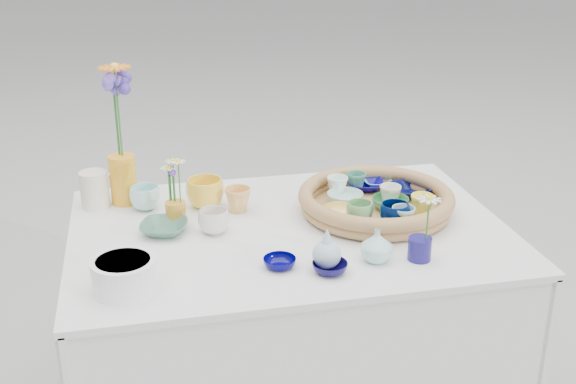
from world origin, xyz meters
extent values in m
imported|color=#09036C|center=(0.30, 0.20, 0.80)|extent=(0.14, 0.14, 0.03)
imported|color=#050A3B|center=(0.42, 0.12, 0.80)|extent=(0.15, 0.15, 0.03)
imported|color=#FFF54D|center=(0.39, -0.03, 0.81)|extent=(0.08, 0.08, 0.06)
imported|color=#3A8A4D|center=(0.32, 0.03, 0.80)|extent=(0.12, 0.12, 0.04)
imported|color=#6BAC6B|center=(0.20, -0.04, 0.81)|extent=(0.10, 0.10, 0.06)
imported|color=#A9DACA|center=(0.20, 0.10, 0.80)|extent=(0.14, 0.14, 0.03)
imported|color=white|center=(0.19, 0.17, 0.81)|extent=(0.07, 0.07, 0.06)
imported|color=silver|center=(0.33, 0.06, 0.81)|extent=(0.09, 0.09, 0.06)
imported|color=#7DE0F9|center=(0.35, 0.22, 0.79)|extent=(0.10, 0.10, 0.02)
imported|color=#00113E|center=(0.29, -0.09, 0.82)|extent=(0.09, 0.09, 0.07)
imported|color=#FFCF69|center=(0.15, 0.00, 0.80)|extent=(0.11, 0.11, 0.03)
imported|color=#9BC6C3|center=(0.31, -0.11, 0.81)|extent=(0.08, 0.08, 0.06)
imported|color=#3E8368|center=(0.26, 0.20, 0.81)|extent=(0.07, 0.07, 0.06)
imported|color=yellow|center=(-0.22, 0.21, 0.81)|extent=(0.12, 0.12, 0.09)
imported|color=#EBAC5C|center=(-0.13, 0.15, 0.80)|extent=(0.11, 0.11, 0.08)
imported|color=#406E58|center=(-0.36, 0.04, 0.78)|extent=(0.17, 0.17, 0.03)
imported|color=silver|center=(-0.22, 0.01, 0.80)|extent=(0.11, 0.11, 0.07)
imported|color=#020050|center=(-0.08, -0.23, 0.78)|extent=(0.11, 0.11, 0.03)
imported|color=#ADE9E5|center=(-0.41, 0.23, 0.80)|extent=(0.10, 0.10, 0.07)
imported|color=#0D083F|center=(0.04, -0.29, 0.78)|extent=(0.11, 0.11, 0.03)
imported|color=#A4DED2|center=(0.18, -0.25, 0.81)|extent=(0.10, 0.10, 0.09)
cylinder|color=navy|center=(0.29, -0.27, 0.80)|extent=(0.07, 0.07, 0.06)
cylinder|color=#F6A320|center=(-0.47, 0.30, 0.84)|extent=(0.09, 0.09, 0.16)
cylinder|color=gold|center=(-0.32, 0.11, 0.80)|extent=(0.08, 0.08, 0.06)
camera|label=1|loc=(-0.41, -1.87, 1.65)|focal=45.00mm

